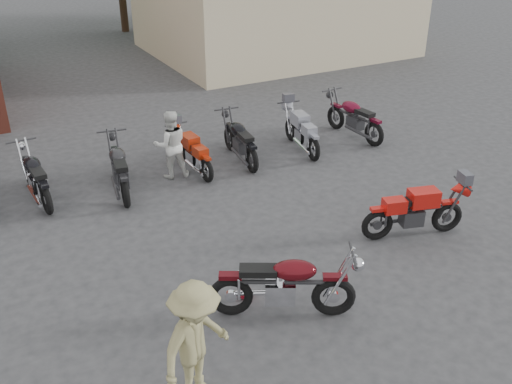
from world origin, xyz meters
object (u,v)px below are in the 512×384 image
person_tan (196,343)px  row_bike_4 (192,150)px  helmet (245,292)px  row_bike_2 (35,174)px  row_bike_7 (354,115)px  row_bike_6 (301,129)px  row_bike_3 (119,166)px  sportbike (416,209)px  vintage_motorcycle (286,281)px  person_light (171,145)px  row_bike_5 (240,138)px

person_tan → row_bike_4: bearing=41.2°
person_tan → helmet: bearing=19.6°
helmet → row_bike_2: bearing=114.0°
helmet → row_bike_7: size_ratio=0.11×
row_bike_6 → row_bike_7: 1.76m
row_bike_3 → person_tan: bearing=-178.4°
sportbike → helmet: bearing=-160.8°
helmet → row_bike_3: row_bike_3 is taller
vintage_motorcycle → person_light: person_light is taller
row_bike_3 → row_bike_4: 1.84m
sportbike → person_light: person_light is taller
row_bike_6 → helmet: bearing=148.0°
helmet → row_bike_6: 6.45m
sportbike → helmet: (-3.82, -0.19, -0.47)m
vintage_motorcycle → row_bike_4: (0.83, 5.67, -0.11)m
row_bike_5 → row_bike_6: size_ratio=1.04×
person_light → row_bike_7: person_light is taller
person_tan → row_bike_6: 8.59m
row_bike_3 → helmet: bearing=-163.1°
person_tan → row_bike_7: person_tan is taller
person_light → row_bike_3: 1.31m
sportbike → helmet: 3.85m
person_tan → sportbike: bearing=-8.4°
row_bike_3 → row_bike_4: row_bike_3 is taller
person_light → row_bike_5: 1.85m
person_tan → row_bike_2: 6.89m
vintage_motorcycle → row_bike_5: 6.08m
row_bike_6 → row_bike_7: size_ratio=0.93×
row_bike_4 → row_bike_7: 4.77m
helmet → row_bike_5: bearing=63.7°
row_bike_6 → vintage_motorcycle: bearing=154.1°
helmet → row_bike_3: 4.87m
sportbike → person_light: bearing=140.0°
row_bike_4 → person_tan: bearing=153.8°
row_bike_7 → row_bike_3: bearing=86.5°
vintage_motorcycle → sportbike: bearing=43.0°
row_bike_3 → row_bike_7: 6.60m
row_bike_6 → row_bike_5: bearing=93.4°
person_light → row_bike_6: size_ratio=0.81×
person_light → row_bike_7: 5.31m
row_bike_2 → row_bike_7: size_ratio=0.97×
row_bike_4 → person_light: bearing=91.0°
row_bike_4 → helmet: bearing=162.7°
sportbike → helmet: sportbike is taller
sportbike → row_bike_5: 5.02m
helmet → row_bike_6: row_bike_6 is taller
row_bike_4 → row_bike_6: size_ratio=0.93×
row_bike_5 → row_bike_7: 3.48m
person_tan → row_bike_7: size_ratio=0.84×
person_light → person_tan: 6.85m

